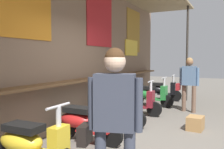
{
  "coord_description": "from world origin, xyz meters",
  "views": [
    {
      "loc": [
        -4.37,
        -1.41,
        1.56
      ],
      "look_at": [
        1.21,
        1.42,
        1.15
      ],
      "focal_mm": 39.19,
      "sensor_mm": 36.0,
      "label": 1
    }
  ],
  "objects": [
    {
      "name": "shopper_with_handbag",
      "position": [
        2.94,
        -0.2,
        0.95
      ],
      "size": [
        0.26,
        0.63,
        1.59
      ],
      "rotation": [
        0.0,
        0.0,
        3.15
      ],
      "color": "brown",
      "rests_on": "ground_plane"
    },
    {
      "name": "ground_plane",
      "position": [
        0.0,
        0.0,
        0.0
      ],
      "size": [
        32.64,
        32.64,
        0.0
      ],
      "primitive_type": "plane",
      "color": "#605B54"
    },
    {
      "name": "scooter_green",
      "position": [
        3.26,
        1.08,
        0.39
      ],
      "size": [
        0.46,
        1.4,
        0.97
      ],
      "rotation": [
        0.0,
        0.0,
        -1.6
      ],
      "color": "#237533",
      "rests_on": "ground_plane"
    },
    {
      "name": "merchandise_crate",
      "position": [
        1.13,
        -0.66,
        0.15
      ],
      "size": [
        0.42,
        0.35,
        0.3
      ],
      "primitive_type": "cube",
      "rotation": [
        0.0,
        0.0,
        -0.07
      ],
      "color": "olive",
      "rests_on": "ground_plane"
    },
    {
      "name": "scooter_teal",
      "position": [
        0.59,
        1.08,
        0.39
      ],
      "size": [
        0.49,
        1.4,
        0.97
      ],
      "rotation": [
        0.0,
        0.0,
        -1.5
      ],
      "color": "#197075",
      "rests_on": "ground_plane"
    },
    {
      "name": "market_stall_facade",
      "position": [
        0.01,
        1.91,
        1.99
      ],
      "size": [
        11.66,
        2.05,
        3.66
      ],
      "color": "#7F6651",
      "rests_on": "ground_plane"
    },
    {
      "name": "scooter_red",
      "position": [
        -0.61,
        1.08,
        0.39
      ],
      "size": [
        0.46,
        1.4,
        0.97
      ],
      "rotation": [
        0.0,
        0.0,
        -1.57
      ],
      "color": "red",
      "rests_on": "ground_plane"
    },
    {
      "name": "scooter_yellow",
      "position": [
        -1.95,
        1.08,
        0.39
      ],
      "size": [
        0.46,
        1.4,
        0.97
      ],
      "rotation": [
        0.0,
        0.0,
        -1.54
      ],
      "color": "gold",
      "rests_on": "ground_plane"
    },
    {
      "name": "scooter_maroon",
      "position": [
        1.87,
        1.08,
        0.39
      ],
      "size": [
        0.46,
        1.4,
        0.97
      ],
      "rotation": [
        0.0,
        0.0,
        -1.54
      ],
      "color": "maroon",
      "rests_on": "ground_plane"
    },
    {
      "name": "scooter_black",
      "position": [
        4.5,
        1.08,
        0.39
      ],
      "size": [
        0.49,
        1.4,
        0.97
      ],
      "rotation": [
        0.0,
        0.0,
        -1.5
      ],
      "color": "black",
      "rests_on": "ground_plane"
    },
    {
      "name": "shopper_browsing",
      "position": [
        -2.16,
        -0.3,
        1.02
      ],
      "size": [
        0.4,
        0.66,
        1.67
      ],
      "rotation": [
        0.0,
        0.0,
        3.42
      ],
      "color": "#383D4C",
      "rests_on": "ground_plane"
    }
  ]
}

